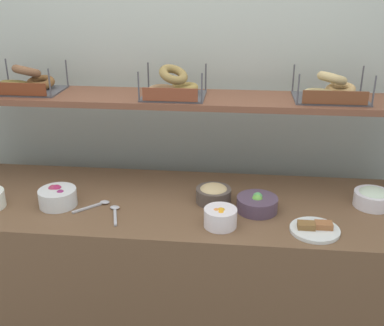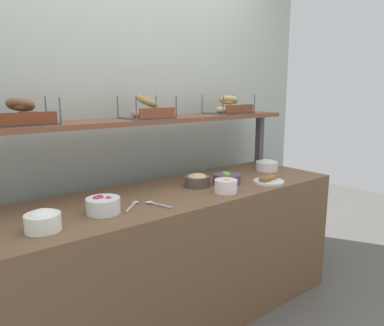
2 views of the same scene
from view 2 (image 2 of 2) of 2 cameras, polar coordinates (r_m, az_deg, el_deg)
name	(u,v)px [view 2 (image 2 of 2)]	position (r m, az deg, el deg)	size (l,w,h in m)	color
ground_plane	(174,318)	(2.60, -2.76, -22.82)	(8.00, 8.00, 0.00)	#595651
back_wall	(127,127)	(2.63, -10.09, 5.49)	(3.49, 0.06, 2.40)	#ABB4A8
deli_counter	(174,257)	(2.39, -2.86, -14.35)	(2.29, 0.70, 0.85)	brown
shelf_riser_right	(259,140)	(3.12, 10.40, 3.58)	(0.05, 0.05, 0.40)	#4C4C51
upper_shelf	(148,120)	(2.39, -6.88, 6.57)	(2.25, 0.32, 0.03)	brown
bowl_cream_cheese	(43,220)	(1.75, -22.12, -8.21)	(0.16, 0.16, 0.10)	white
bowl_beet_salad	(103,205)	(1.90, -13.63, -6.33)	(0.17, 0.17, 0.09)	silver
bowl_fruit_salad	(226,186)	(2.22, 5.27, -3.51)	(0.14, 0.14, 0.09)	white
bowl_hummus	(197,180)	(2.35, 0.80, -2.64)	(0.16, 0.16, 0.08)	#51463E
bowl_scallion_spread	(267,165)	(2.88, 11.50, -0.29)	(0.17, 0.17, 0.09)	white
bowl_veggie_mix	(227,178)	(2.44, 5.40, -2.36)	(0.18, 0.18, 0.08)	#523F53
serving_plate_white	(268,181)	(2.50, 11.75, -2.74)	(0.20, 0.20, 0.04)	white
serving_spoon_near_plate	(155,204)	(2.00, -5.78, -6.26)	(0.07, 0.17, 0.01)	#B7B7BC
serving_spoon_by_edge	(133,204)	(2.00, -9.06, -6.36)	(0.14, 0.13, 0.01)	#B7B7BC
bagel_basket_cinnamon_raisin	(21,115)	(2.10, -24.94, 6.69)	(0.33, 0.24, 0.15)	#4C4C51
bagel_basket_everything	(147,111)	(2.36, -6.97, 8.03)	(0.30, 0.24, 0.16)	#4C4C51
bagel_basket_plain	(229,107)	(2.83, 5.68, 8.56)	(0.34, 0.26, 0.14)	#4C4C51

